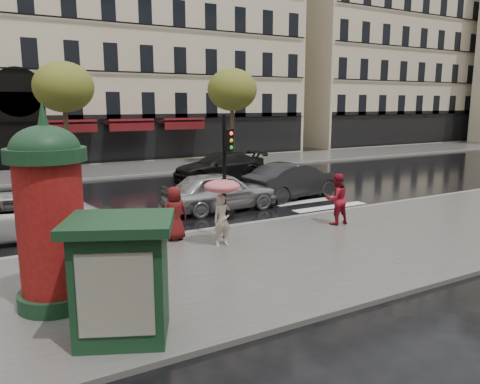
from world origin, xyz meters
TOP-DOWN VIEW (x-y plane):
  - ground at (0.00, 0.00)m, footprint 160.00×160.00m
  - near_sidewalk at (0.00, -0.50)m, footprint 90.00×7.00m
  - far_sidewalk at (0.00, 19.00)m, footprint 90.00×6.00m
  - near_kerb at (0.00, 3.00)m, footprint 90.00×0.25m
  - far_kerb at (0.00, 16.00)m, footprint 90.00×0.25m
  - zebra_crossing at (6.00, 9.60)m, footprint 3.60×11.75m
  - bldg_far_corner at (6.00, 30.00)m, footprint 26.00×14.00m
  - bldg_far_right at (34.00, 30.00)m, footprint 24.00×14.00m
  - tree_far_left at (-2.00, 18.00)m, footprint 3.40×3.40m
  - tree_far_right at (9.00, 18.00)m, footprint 3.40×3.40m
  - woman_umbrella at (-0.61, 1.12)m, footprint 1.06×1.06m
  - woman_red at (4.00, 1.39)m, footprint 0.92×0.74m
  - man_burgundy at (-1.61, 2.37)m, footprint 0.85×0.58m
  - morris_column at (-5.56, -0.85)m, footprint 1.57×1.57m
  - traffic_light at (-0.16, 1.73)m, footprint 0.28×0.38m
  - newsstand at (-4.72, -2.89)m, footprint 2.31×2.17m
  - car_silver at (1.69, 5.74)m, footprint 4.76×1.98m
  - car_darkgrey at (5.85, 6.36)m, footprint 5.10×2.37m
  - car_white at (-5.70, 5.43)m, footprint 5.46×2.90m
  - car_black at (5.17, 12.57)m, footprint 5.38×2.27m

SIDE VIEW (x-z plane):
  - ground at x=0.00m, z-range 0.00..0.00m
  - zebra_crossing at x=6.00m, z-range 0.00..0.01m
  - near_sidewalk at x=0.00m, z-range 0.00..0.12m
  - far_sidewalk at x=0.00m, z-range 0.00..0.12m
  - near_kerb at x=0.00m, z-range 0.00..0.14m
  - far_kerb at x=0.00m, z-range 0.00..0.14m
  - car_white at x=-5.70m, z-range 0.00..1.46m
  - car_black at x=5.17m, z-range 0.00..1.55m
  - car_silver at x=1.69m, z-range 0.00..1.61m
  - car_darkgrey at x=5.85m, z-range 0.00..1.62m
  - man_burgundy at x=-1.61m, z-range 0.12..1.79m
  - woman_red at x=4.00m, z-range 0.12..1.91m
  - newsstand at x=-4.72m, z-range 0.15..2.36m
  - woman_umbrella at x=-0.61m, z-range 0.45..2.49m
  - morris_column at x=-5.56m, z-range 0.03..4.26m
  - traffic_light at x=-0.16m, z-range 0.53..4.37m
  - tree_far_left at x=-2.00m, z-range 1.85..8.49m
  - tree_far_right at x=9.00m, z-range 1.85..8.49m
  - bldg_far_corner at x=6.00m, z-range -0.14..22.76m
  - bldg_far_right at x=34.00m, z-range -0.14..22.76m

